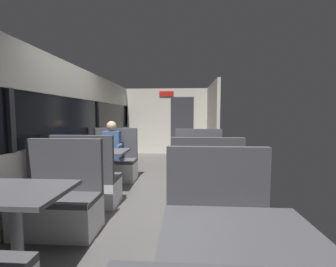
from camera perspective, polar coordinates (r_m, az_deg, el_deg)
ground_plane at (r=4.24m, az=-4.42°, el=-14.63°), size 3.30×9.20×0.02m
carriage_window_panel_left at (r=4.46m, az=-23.32°, el=0.63°), size 0.09×8.48×2.30m
carriage_end_bulkhead at (r=8.18m, az=0.06°, el=2.94°), size 2.90×0.11×2.30m
carriage_aisle_panel_right at (r=7.02m, az=10.85°, el=2.65°), size 0.08×2.40×2.30m
dining_table_near_window at (r=2.50m, az=-33.62°, el=-13.76°), size 0.90×0.70×0.74m
bench_near_window_facing_entry at (r=3.15m, az=-25.34°, el=-15.59°), size 0.95×0.50×1.10m
dining_table_mid_window at (r=4.39m, az=-15.96°, el=-5.37°), size 0.90×0.70×0.74m
bench_mid_window_facing_end at (r=3.83m, az=-19.42°, el=-11.74°), size 0.95×0.50×1.10m
bench_mid_window_facing_entry at (r=5.10m, az=-13.23°, el=-7.47°), size 0.95×0.50×1.10m
dining_table_front_aisle at (r=1.52m, az=17.25°, el=-25.48°), size 0.90×0.70×0.74m
bench_front_aisle_facing_entry at (r=2.27m, az=12.52°, el=-23.52°), size 0.95×0.50×1.10m
dining_table_rear_aisle at (r=3.96m, az=8.35°, el=-6.34°), size 0.90×0.70×0.74m
bench_rear_aisle_facing_end at (r=3.36m, az=9.28°, el=-13.85°), size 0.95×0.50×1.10m
bench_rear_aisle_facing_entry at (r=4.71m, az=7.60°, el=-8.42°), size 0.95×0.50×1.10m
seated_passenger at (r=5.00m, az=-13.51°, el=-5.30°), size 0.47×0.55×1.26m
coffee_cup_primary at (r=3.84m, az=8.54°, el=-4.49°), size 0.07×0.07×0.09m
coffee_cup_secondary at (r=4.54m, az=-15.69°, el=-3.19°), size 0.07×0.07×0.09m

